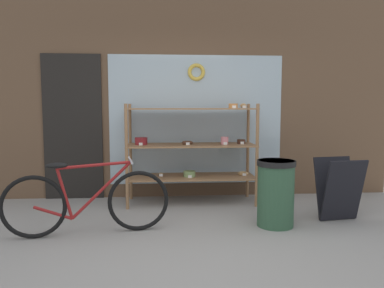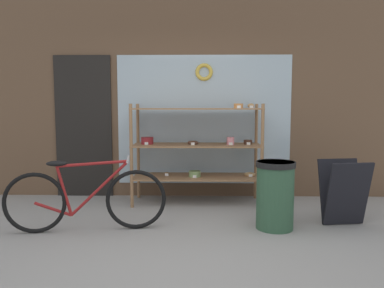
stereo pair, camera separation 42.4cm
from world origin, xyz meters
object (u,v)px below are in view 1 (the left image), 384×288
object	(u,v)px
display_case	(192,146)
sandwich_board	(339,189)
bicycle	(87,202)
trash_bin	(276,191)

from	to	relation	value
display_case	sandwich_board	bearing A→B (deg)	-29.38
display_case	bicycle	bearing A→B (deg)	-134.37
sandwich_board	trash_bin	distance (m)	0.83
sandwich_board	trash_bin	xyz separation A→B (m)	(-0.81, -0.15, 0.03)
display_case	trash_bin	bearing A→B (deg)	-51.55
display_case	bicycle	size ratio (longest dim) A/B	1.03
bicycle	sandwich_board	bearing A→B (deg)	-3.76
display_case	trash_bin	xyz separation A→B (m)	(0.87, -1.10, -0.41)
bicycle	trash_bin	bearing A→B (deg)	-5.69
display_case	sandwich_board	xyz separation A→B (m)	(1.68, -0.95, -0.43)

